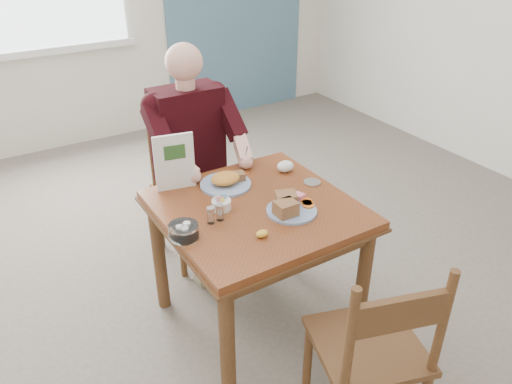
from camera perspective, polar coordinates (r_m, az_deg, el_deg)
floor at (r=2.90m, az=0.06°, el=-14.35°), size 6.00×6.00×0.00m
lemon_wedge at (r=2.20m, az=0.70°, el=-4.78°), size 0.07×0.06×0.03m
napkin at (r=2.75m, az=3.37°, el=2.95°), size 0.11×0.10×0.06m
metal_dish at (r=2.64m, az=6.42°, el=1.08°), size 0.10×0.10×0.01m
table at (r=2.50m, az=0.06°, el=-3.73°), size 0.92×0.92×0.75m
chair_far at (r=3.19m, az=-7.50°, el=0.60°), size 0.42×0.42×0.95m
chair_near at (r=2.13m, az=13.20°, el=-17.32°), size 0.53×0.53×0.95m
diner at (r=2.97m, az=-7.18°, el=5.51°), size 0.53×0.56×1.39m
near_plate at (r=2.38m, az=3.81°, el=-1.64°), size 0.28×0.28×0.08m
far_plate at (r=2.60m, az=-3.40°, el=1.28°), size 0.32×0.32×0.07m
caddy at (r=2.40m, az=-3.98°, el=-1.44°), size 0.10×0.10×0.07m
shakers at (r=2.30m, az=-4.66°, el=-2.48°), size 0.09×0.04×0.08m
creamer at (r=2.21m, az=-8.27°, el=-4.42°), size 0.15×0.15×0.06m
menu at (r=2.55m, az=-9.30°, el=3.42°), size 0.20×0.06×0.30m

